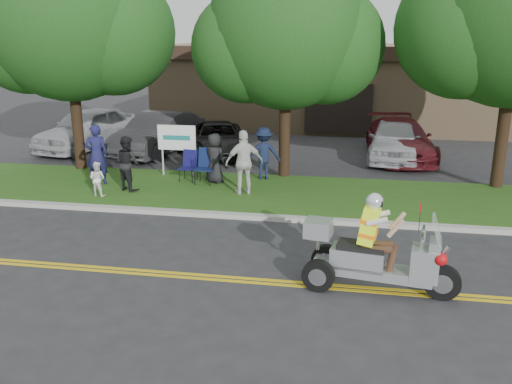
% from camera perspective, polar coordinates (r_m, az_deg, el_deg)
% --- Properties ---
extents(ground, '(120.00, 120.00, 0.00)m').
position_cam_1_polar(ground, '(11.12, -4.27, -7.89)').
color(ground, '#28282B').
rests_on(ground, ground).
extents(centerline_near, '(60.00, 0.10, 0.01)m').
position_cam_1_polar(centerline_near, '(10.61, -5.04, -9.12)').
color(centerline_near, gold).
rests_on(centerline_near, ground).
extents(centerline_far, '(60.00, 0.10, 0.01)m').
position_cam_1_polar(centerline_far, '(10.75, -4.82, -8.76)').
color(centerline_far, gold).
rests_on(centerline_far, ground).
extents(curb, '(60.00, 0.25, 0.12)m').
position_cam_1_polar(curb, '(13.87, -1.22, -2.57)').
color(curb, '#A8A89E').
rests_on(curb, ground).
extents(grass_verge, '(60.00, 4.00, 0.10)m').
position_cam_1_polar(grass_verge, '(15.88, 0.27, -0.10)').
color(grass_verge, '#255216').
rests_on(grass_verge, ground).
extents(commercial_building, '(18.00, 8.20, 4.00)m').
position_cam_1_polar(commercial_building, '(28.91, 8.95, 11.13)').
color(commercial_building, '#9E7F5B').
rests_on(commercial_building, ground).
extents(tree_left, '(6.62, 5.40, 7.78)m').
position_cam_1_polar(tree_left, '(19.10, -18.97, 16.40)').
color(tree_left, '#332114').
rests_on(tree_left, ground).
extents(tree_mid, '(5.88, 4.80, 7.05)m').
position_cam_1_polar(tree_mid, '(17.16, 3.37, 15.93)').
color(tree_mid, '#332114').
rests_on(tree_mid, ground).
extents(business_sign, '(1.25, 0.06, 1.75)m').
position_cam_1_polar(business_sign, '(17.61, -8.34, 5.39)').
color(business_sign, silver).
rests_on(business_sign, ground).
extents(trike_scooter, '(2.84, 1.10, 1.86)m').
position_cam_1_polar(trike_scooter, '(10.16, 12.22, -6.67)').
color(trike_scooter, black).
rests_on(trike_scooter, ground).
extents(lawn_chair_a, '(0.56, 0.57, 0.95)m').
position_cam_1_polar(lawn_chair_a, '(17.11, -7.03, 3.00)').
color(lawn_chair_a, black).
rests_on(lawn_chair_a, grass_verge).
extents(lawn_chair_b, '(0.61, 0.63, 1.07)m').
position_cam_1_polar(lawn_chair_b, '(16.74, -5.28, 3.00)').
color(lawn_chair_b, black).
rests_on(lawn_chair_b, grass_verge).
extents(spectator_adult_left, '(0.80, 0.70, 1.85)m').
position_cam_1_polar(spectator_adult_left, '(17.12, -16.43, 3.80)').
color(spectator_adult_left, '#191A47').
rests_on(spectator_adult_left, grass_verge).
extents(spectator_adult_mid, '(0.97, 0.90, 1.61)m').
position_cam_1_polar(spectator_adult_mid, '(16.28, -13.39, 2.96)').
color(spectator_adult_mid, black).
rests_on(spectator_adult_mid, grass_verge).
extents(spectator_adult_right, '(1.17, 0.86, 1.85)m').
position_cam_1_polar(spectator_adult_right, '(15.40, -1.26, 3.13)').
color(spectator_adult_right, silver).
rests_on(spectator_adult_right, grass_verge).
extents(spectator_chair_a, '(1.18, 0.84, 1.65)m').
position_cam_1_polar(spectator_chair_a, '(17.09, 0.81, 4.11)').
color(spectator_chair_a, '#141D37').
rests_on(spectator_chair_a, grass_verge).
extents(spectator_chair_b, '(0.89, 0.76, 1.54)m').
position_cam_1_polar(spectator_chair_b, '(16.69, -4.37, 3.57)').
color(spectator_chair_b, black).
rests_on(spectator_chair_b, grass_verge).
extents(child_right, '(0.53, 0.44, 0.99)m').
position_cam_1_polar(child_right, '(15.97, -16.37, 1.35)').
color(child_right, white).
rests_on(child_right, grass_verge).
extents(parked_car_far_left, '(3.03, 5.24, 1.68)m').
position_cam_1_polar(parked_car_far_left, '(23.09, -17.36, 6.36)').
color(parked_car_far_left, '#B1B2B8').
rests_on(parked_car_far_left, ground).
extents(parked_car_left, '(2.63, 5.08, 1.60)m').
position_cam_1_polar(parked_car_left, '(21.56, -10.22, 6.07)').
color(parked_car_left, '#2B2B2D').
rests_on(parked_car_left, ground).
extents(parked_car_mid, '(3.20, 4.82, 1.23)m').
position_cam_1_polar(parked_car_mid, '(21.22, -4.05, 5.62)').
color(parked_car_mid, black).
rests_on(parked_car_mid, ground).
extents(parked_car_right, '(2.62, 5.20, 1.45)m').
position_cam_1_polar(parked_car_right, '(21.14, 14.93, 5.37)').
color(parked_car_right, '#4F1218').
rests_on(parked_car_right, ground).
extents(parked_car_far_right, '(2.19, 4.60, 1.52)m').
position_cam_1_polar(parked_car_far_right, '(20.83, 14.38, 5.36)').
color(parked_car_far_right, '#BBBDC3').
rests_on(parked_car_far_right, ground).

